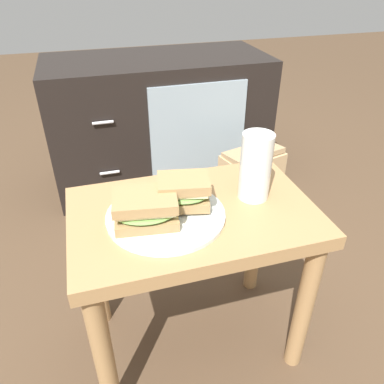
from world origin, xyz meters
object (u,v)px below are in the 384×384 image
Objects in this scene: sandwich_back at (184,191)px; sandwich_front at (146,209)px; tv_cabinet at (160,122)px; plate at (166,215)px; paper_bag at (250,187)px; beer_glass at (255,168)px.

sandwich_front is at bearing -160.85° from sandwich_back.
tv_cabinet is 3.63× the size of plate.
sandwich_back is at bearing 19.15° from plate.
paper_bag is (0.49, 0.51, -0.34)m from sandwich_front.
sandwich_back is 0.72m from paper_bag.
sandwich_front reaches higher than paper_bag.
paper_bag is (0.40, 0.48, -0.35)m from sandwich_back.
sandwich_back reaches higher than paper_bag.
plate is 0.06m from sandwich_front.
tv_cabinet is 2.91× the size of paper_bag.
tv_cabinet reaches higher than sandwich_back.
beer_glass is (0.04, -0.93, 0.25)m from tv_cabinet.
paper_bag is at bearing 45.99° from sandwich_front.
plate is 0.23m from beer_glass.
tv_cabinet is 0.99m from plate.
sandwich_back is at bearing -177.45° from beer_glass.
sandwich_front is 0.95× the size of beer_glass.
beer_glass reaches higher than sandwich_front.
tv_cabinet is 0.98m from sandwich_back.
paper_bag is at bearing 49.98° from sandwich_back.
plate is at bearing -100.85° from tv_cabinet.
tv_cabinet is 6.90× the size of sandwich_back.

